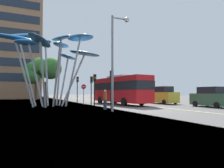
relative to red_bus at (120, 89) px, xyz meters
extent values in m
cube|color=#54514F|center=(-1.63, -8.03, -2.02)|extent=(120.00, 240.00, 0.10)
cube|color=#9E998E|center=(-11.64, -8.03, -2.00)|extent=(16.00, 240.00, 0.05)
cube|color=#E0D666|center=(1.36, -8.03, -1.98)|extent=(0.16, 144.00, 0.01)
cube|color=red|center=(0.00, 0.00, -0.11)|extent=(3.28, 10.53, 3.02)
cube|color=black|center=(0.00, 0.00, 0.31)|extent=(3.31, 10.63, 0.97)
cube|color=yellow|center=(-0.43, 5.10, 1.10)|extent=(1.33, 0.21, 0.36)
cube|color=#B2B2B7|center=(0.00, 0.00, 1.52)|extent=(2.10, 3.77, 0.24)
cylinder|color=black|center=(0.93, 3.30, -1.49)|extent=(0.36, 0.98, 0.96)
cylinder|color=black|center=(-1.47, 3.09, -1.49)|extent=(0.36, 0.98, 0.96)
cylinder|color=black|center=(1.44, -2.74, -1.49)|extent=(0.36, 0.98, 0.96)
cylinder|color=black|center=(-0.96, -2.95, -1.49)|extent=(0.36, 0.98, 0.96)
cylinder|color=#9EA0A5|center=(-6.03, -0.42, 1.01)|extent=(2.73, 0.51, 6.05)
ellipsoid|color=#4CA3E5|center=(-4.77, -0.57, 4.00)|extent=(3.71, 2.05, 0.78)
cylinder|color=#9EA0A5|center=(-6.68, 1.70, 1.00)|extent=(1.58, 1.70, 6.01)
ellipsoid|color=#388EDB|center=(-6.03, 2.42, 3.98)|extent=(3.22, 3.31, 0.81)
cylinder|color=#9EA0A5|center=(-7.29, 1.64, 1.69)|extent=(0.96, 1.40, 7.36)
ellipsoid|color=#2D7FD1|center=(-6.95, 2.20, 5.35)|extent=(3.15, 3.94, 0.64)
cylinder|color=#9EA0A5|center=(-8.69, 1.79, 1.74)|extent=(0.44, 1.56, 7.47)
ellipsoid|color=#2D7FD1|center=(-8.79, 2.45, 5.46)|extent=(1.60, 3.04, 0.45)
cylinder|color=#9EA0A5|center=(-10.85, 1.13, 1.92)|extent=(2.10, 1.21, 7.83)
ellipsoid|color=#4CA3E5|center=(-11.77, 1.61, 5.81)|extent=(3.88, 2.82, 0.79)
cylinder|color=#9EA0A5|center=(-11.20, -0.79, 1.48)|extent=(2.07, 0.66, 6.96)
ellipsoid|color=#2D7FD1|center=(-12.12, -1.00, 4.94)|extent=(4.47, 2.28, 0.57)
cylinder|color=#9EA0A5|center=(-10.10, -1.11, 1.25)|extent=(1.79, 1.11, 6.50)
ellipsoid|color=#2D7FD1|center=(-10.87, -1.53, 4.48)|extent=(3.16, 2.48, 0.94)
cylinder|color=#9EA0A5|center=(-9.55, -2.42, 1.20)|extent=(0.99, 1.66, 6.40)
ellipsoid|color=#4CA3E5|center=(-9.91, -3.11, 4.38)|extent=(3.15, 4.16, 0.86)
cylinder|color=#9EA0A5|center=(-8.13, -1.93, 1.44)|extent=(0.53, 2.53, 6.89)
ellipsoid|color=#388EDB|center=(-7.98, -3.09, 4.85)|extent=(1.82, 4.51, 1.08)
cylinder|color=#9EA0A5|center=(-6.25, -1.09, 1.79)|extent=(1.68, 0.89, 7.56)
ellipsoid|color=#4299E0|center=(-5.54, -1.41, 5.54)|extent=(3.24, 2.58, 0.87)
cylinder|color=black|center=(-4.03, -6.26, -0.24)|extent=(0.12, 0.12, 3.47)
cube|color=black|center=(-4.03, -6.40, 1.09)|extent=(0.28, 0.24, 0.80)
sphere|color=#390706|center=(-4.03, -6.53, 1.35)|extent=(0.18, 0.18, 0.18)
sphere|color=#3A2707|center=(-4.03, -6.53, 1.09)|extent=(0.18, 0.18, 0.18)
sphere|color=green|center=(-4.03, -6.53, 0.83)|extent=(0.18, 0.18, 0.18)
cylinder|color=black|center=(-3.78, -1.04, -0.19)|extent=(0.12, 0.12, 3.56)
cube|color=black|center=(-3.78, -1.18, 1.19)|extent=(0.28, 0.24, 0.80)
sphere|color=#390706|center=(-3.78, -1.31, 1.45)|extent=(0.18, 0.18, 0.18)
sphere|color=orange|center=(-3.78, -1.31, 1.19)|extent=(0.18, 0.18, 0.18)
sphere|color=black|center=(-3.78, -1.31, 0.93)|extent=(0.18, 0.18, 0.18)
cylinder|color=black|center=(-3.35, 1.35, -0.22)|extent=(0.12, 0.12, 3.50)
cube|color=black|center=(-3.35, 1.21, 1.12)|extent=(0.28, 0.24, 0.80)
sphere|color=#390706|center=(-3.35, 1.08, 1.38)|extent=(0.18, 0.18, 0.18)
sphere|color=#3A2707|center=(-3.35, 1.08, 1.12)|extent=(0.18, 0.18, 0.18)
sphere|color=green|center=(-3.35, 1.08, 0.86)|extent=(0.18, 0.18, 0.18)
cylinder|color=black|center=(-3.65, 6.89, -0.06)|extent=(0.12, 0.12, 3.83)
cube|color=black|center=(-3.65, 6.75, 1.46)|extent=(0.28, 0.24, 0.80)
sphere|color=#390706|center=(-3.65, 6.62, 1.72)|extent=(0.18, 0.18, 0.18)
sphere|color=orange|center=(-3.65, 6.62, 1.46)|extent=(0.18, 0.18, 0.18)
sphere|color=black|center=(-3.65, 6.62, 1.20)|extent=(0.18, 0.18, 0.18)
cube|color=#2D5138|center=(6.57, -8.11, -1.18)|extent=(1.84, 4.29, 1.22)
cube|color=black|center=(6.57, -8.11, -0.23)|extent=(1.70, 2.36, 0.69)
cylinder|color=black|center=(7.49, -6.78, -1.67)|extent=(0.20, 0.60, 0.60)
cylinder|color=black|center=(5.65, -6.78, -1.67)|extent=(0.20, 0.60, 0.60)
cylinder|color=black|center=(5.65, -9.43, -1.67)|extent=(0.20, 0.60, 0.60)
cube|color=gold|center=(6.01, -0.83, -1.11)|extent=(1.80, 4.55, 1.36)
cube|color=black|center=(6.01, -0.83, -0.06)|extent=(1.66, 2.50, 0.76)
cylinder|color=black|center=(6.91, 0.57, -1.67)|extent=(0.20, 0.60, 0.60)
cylinder|color=black|center=(5.11, 0.57, -1.67)|extent=(0.20, 0.60, 0.60)
cylinder|color=black|center=(6.91, -2.24, -1.67)|extent=(0.20, 0.60, 0.60)
cylinder|color=black|center=(5.11, -2.24, -1.67)|extent=(0.20, 0.60, 0.60)
cube|color=gold|center=(6.16, 5.83, -1.19)|extent=(1.74, 4.48, 1.20)
cube|color=black|center=(6.16, 5.83, -0.25)|extent=(1.60, 2.46, 0.68)
cylinder|color=black|center=(7.03, 7.22, -1.67)|extent=(0.20, 0.60, 0.60)
cylinder|color=black|center=(5.29, 7.22, -1.67)|extent=(0.20, 0.60, 0.60)
cylinder|color=black|center=(7.03, 4.44, -1.67)|extent=(0.20, 0.60, 0.60)
cylinder|color=black|center=(5.29, 4.44, -1.67)|extent=(0.20, 0.60, 0.60)
cylinder|color=gray|center=(-4.90, -8.46, 1.88)|extent=(0.18, 0.18, 7.71)
cylinder|color=gray|center=(-4.25, -8.46, 5.59)|extent=(1.32, 0.12, 0.12)
sphere|color=silver|center=(-3.59, -8.46, 5.59)|extent=(0.44, 0.44, 0.44)
cylinder|color=brown|center=(-8.01, 7.63, -0.47)|extent=(0.50, 0.50, 3.01)
sphere|color=#428438|center=(-7.95, 8.51, 2.97)|extent=(2.56, 2.56, 2.56)
sphere|color=#428438|center=(-7.57, 6.59, 2.91)|extent=(3.07, 3.07, 3.07)
sphere|color=#428438|center=(-8.92, 7.64, 3.26)|extent=(2.41, 2.41, 2.41)
cylinder|color=brown|center=(-8.41, 20.37, -0.25)|extent=(0.52, 0.52, 3.44)
sphere|color=#286028|center=(-9.13, 19.97, 3.76)|extent=(3.39, 3.39, 3.39)
sphere|color=#286028|center=(-9.07, 20.94, 3.78)|extent=(2.94, 2.94, 2.94)
sphere|color=#286028|center=(-9.03, 21.11, 2.91)|extent=(3.31, 3.31, 3.31)
sphere|color=#286028|center=(-7.34, 21.06, 4.10)|extent=(3.29, 3.29, 3.29)
sphere|color=#286028|center=(-9.52, 19.21, 2.55)|extent=(2.80, 2.80, 2.80)
cylinder|color=#2D3342|center=(-4.75, -6.57, -1.54)|extent=(0.29, 0.29, 0.87)
cylinder|color=#99471E|center=(-4.75, -6.57, -0.77)|extent=(0.34, 0.34, 0.66)
sphere|color=tan|center=(-4.75, -6.57, -0.33)|extent=(0.22, 0.22, 0.22)
cylinder|color=gray|center=(-4.36, 1.27, -0.72)|extent=(0.08, 0.08, 2.51)
cylinder|color=red|center=(-4.36, 1.24, 0.24)|extent=(0.60, 0.03, 0.60)
cube|color=white|center=(-4.36, 1.21, 0.24)|extent=(0.40, 0.04, 0.11)
camera|label=1|loc=(-11.79, -23.54, -0.44)|focal=33.51mm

